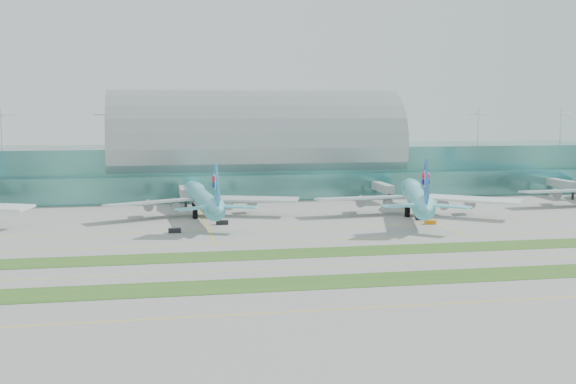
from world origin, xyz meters
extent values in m
plane|color=gray|center=(0.00, 0.00, 0.00)|extent=(700.00, 700.00, 0.00)
cube|color=#3D7A75|center=(0.00, 130.00, 10.00)|extent=(340.00, 42.00, 20.00)
cube|color=#3D7A75|center=(0.00, 106.00, 5.00)|extent=(340.00, 8.00, 10.00)
ellipsoid|color=#9EA5A8|center=(0.00, 130.00, 20.00)|extent=(340.00, 46.20, 16.17)
cylinder|color=white|center=(0.00, 130.00, 28.00)|extent=(0.80, 0.80, 16.00)
cube|color=#B2B7B7|center=(-31.00, 95.00, 5.50)|extent=(3.50, 22.00, 3.00)
cylinder|color=black|center=(-31.00, 85.00, 2.00)|extent=(1.00, 1.00, 4.00)
cube|color=#B2B7B7|center=(44.00, 95.00, 5.50)|extent=(3.50, 22.00, 3.00)
cylinder|color=black|center=(44.00, 85.00, 2.00)|extent=(1.00, 1.00, 4.00)
cube|color=#B2B7B7|center=(119.00, 95.00, 5.50)|extent=(3.50, 22.00, 3.00)
cylinder|color=black|center=(119.00, 85.00, 2.00)|extent=(1.00, 1.00, 4.00)
cube|color=#2D591E|center=(0.00, -28.00, 0.04)|extent=(420.00, 12.00, 0.08)
cube|color=#2D591E|center=(0.00, 2.00, 0.04)|extent=(420.00, 12.00, 0.08)
cube|color=yellow|center=(0.00, -48.00, 0.01)|extent=(420.00, 0.35, 0.01)
cube|color=yellow|center=(0.00, -14.00, 0.01)|extent=(420.00, 0.35, 0.01)
cube|color=yellow|center=(0.00, 18.00, 0.01)|extent=(420.00, 0.35, 0.01)
cube|color=yellow|center=(0.00, 40.00, 0.01)|extent=(420.00, 0.35, 0.01)
cylinder|color=#5DBECD|center=(-26.36, 67.64, 5.87)|extent=(9.55, 59.91, 5.97)
ellipsoid|color=#5DBECD|center=(-27.37, 84.32, 7.51)|extent=(6.75, 18.45, 4.25)
cone|color=#5DBECD|center=(-28.30, 99.73, 5.87)|extent=(6.25, 5.16, 5.97)
cone|color=#5DBECD|center=(-24.33, 34.02, 7.02)|extent=(6.18, 8.99, 5.67)
cube|color=silver|center=(-43.54, 64.68, 5.49)|extent=(29.18, 18.95, 1.18)
cylinder|color=gray|center=(-39.53, 70.13, 3.46)|extent=(3.58, 5.48, 3.27)
cube|color=silver|center=(-8.96, 66.77, 5.49)|extent=(29.68, 16.05, 1.18)
cylinder|color=gray|center=(-13.59, 71.69, 3.46)|extent=(3.58, 5.48, 3.27)
cube|color=#2C8DC4|center=(-24.45, 35.95, 13.09)|extent=(1.34, 12.66, 13.87)
cylinder|color=white|center=(-24.51, 36.91, 14.53)|extent=(1.14, 4.66, 4.62)
cylinder|color=black|center=(-27.73, 90.28, 1.44)|extent=(1.73, 1.73, 2.89)
cylinder|color=black|center=(-29.01, 63.63, 1.44)|extent=(1.73, 1.73, 2.89)
cylinder|color=black|center=(-23.25, 63.98, 1.44)|extent=(1.73, 1.73, 2.89)
cylinder|color=#67D4E3|center=(43.92, 57.29, 6.21)|extent=(23.69, 62.38, 6.31)
ellipsoid|color=#67D4E3|center=(48.86, 74.27, 7.95)|extent=(11.12, 20.10, 4.50)
cone|color=#67D4E3|center=(53.41, 89.95, 6.21)|extent=(7.48, 6.65, 6.31)
cone|color=#67D4E3|center=(33.97, 23.07, 7.43)|extent=(8.32, 10.47, 6.00)
cube|color=white|center=(25.75, 60.45, 5.80)|extent=(31.16, 10.71, 1.24)
cylinder|color=gray|center=(31.69, 64.45, 3.67)|extent=(4.89, 6.34, 3.46)
cube|color=white|center=(60.95, 50.22, 5.80)|extent=(28.74, 24.92, 1.24)
cylinder|color=gray|center=(58.09, 56.78, 3.67)|extent=(4.89, 6.34, 3.46)
cube|color=blue|center=(34.54, 25.03, 13.85)|extent=(4.32, 13.02, 14.68)
cylinder|color=silver|center=(34.82, 26.00, 15.38)|extent=(2.24, 4.95, 4.89)
cylinder|color=black|center=(50.62, 80.33, 1.53)|extent=(1.83, 1.83, 3.05)
cylinder|color=black|center=(39.85, 54.23, 1.53)|extent=(1.83, 1.83, 3.05)
cylinder|color=black|center=(45.72, 52.53, 1.53)|extent=(1.83, 1.83, 3.05)
cube|color=silver|center=(103.05, 67.77, 5.70)|extent=(30.46, 9.58, 1.22)
cylinder|color=gray|center=(109.01, 71.51, 3.60)|extent=(4.94, 6.28, 3.40)
cube|color=black|center=(-36.43, 37.66, 0.67)|extent=(3.61, 1.87, 1.34)
cube|color=black|center=(-21.61, 49.66, 0.67)|extent=(3.92, 1.92, 1.34)
cube|color=orange|center=(41.64, 38.78, 0.64)|extent=(3.70, 2.21, 1.27)
cube|color=black|center=(42.09, 47.38, 0.74)|extent=(3.59, 2.07, 1.49)
camera|label=1|loc=(-42.36, -169.00, 35.53)|focal=45.00mm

